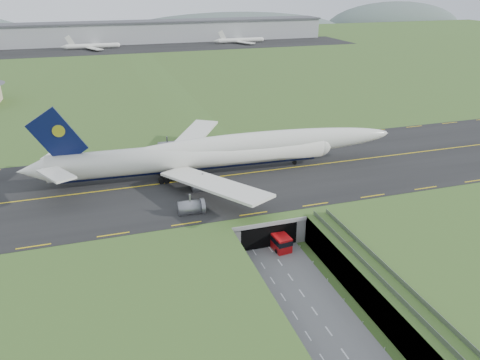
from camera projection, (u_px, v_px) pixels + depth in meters
name	position (u px, v px, depth m)	size (l,w,h in m)	color
ground	(284.00, 269.00, 88.35)	(900.00, 900.00, 0.00)	#3F5923
airfield_deck	(285.00, 256.00, 87.16)	(800.00, 800.00, 6.00)	gray
trench_road	(301.00, 292.00, 81.75)	(12.00, 75.00, 0.20)	slate
taxiway	(233.00, 175.00, 114.79)	(800.00, 44.00, 0.18)	black
tunnel_portal	(255.00, 214.00, 101.64)	(17.00, 22.30, 6.00)	gray
guideway	(398.00, 295.00, 72.59)	(3.00, 53.00, 7.05)	#A8A8A3
jumbo_jet	(219.00, 153.00, 114.33)	(92.63, 59.89, 19.83)	white
shuttle_tram	(277.00, 238.00, 95.30)	(3.79, 8.25, 3.25)	red
cargo_terminal	(128.00, 32.00, 344.60)	(320.00, 67.00, 15.60)	#B2B2B2
distant_hills	(181.00, 36.00, 483.92)	(700.00, 91.00, 60.00)	slate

